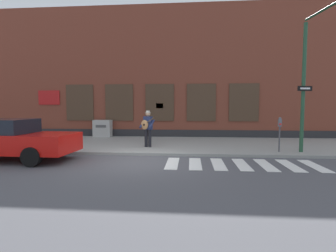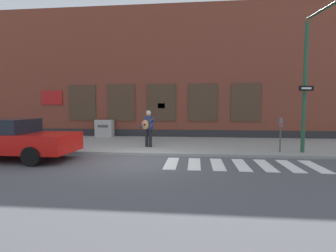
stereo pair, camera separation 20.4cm
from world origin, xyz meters
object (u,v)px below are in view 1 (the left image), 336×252
Objects in this scene: busker at (147,126)px; parking_meter at (280,129)px; red_car at (11,140)px; utility_box at (103,128)px; traffic_light at (322,55)px.

busker is 1.17× the size of parking_meter.
parking_meter is at bearing -8.13° from busker.
busker is (4.62, 2.85, 0.30)m from red_car.
red_car is 4.38× the size of utility_box.
utility_box is (-10.11, 5.64, -3.21)m from traffic_light.
red_car is 3.24× the size of parking_meter.
busker is at bearing 31.66° from red_car.
parking_meter is 1.35× the size of utility_box.
traffic_light reaches higher than parking_meter.
red_car is 10.47m from parking_meter.
busker reaches higher than utility_box.
red_car is 11.77m from traffic_light.
red_car is 2.76× the size of busker.
busker is 5.70m from parking_meter.
busker is at bearing -47.76° from utility_box.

